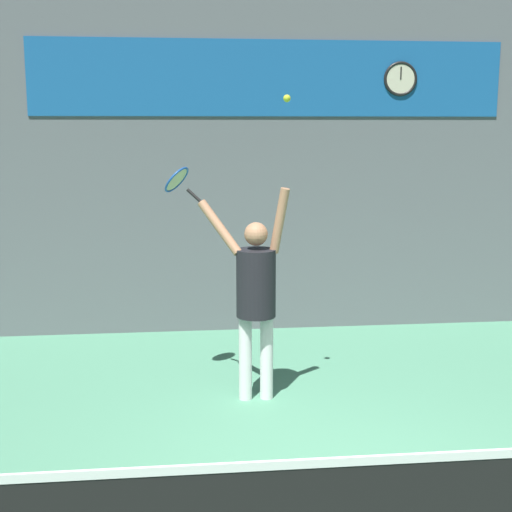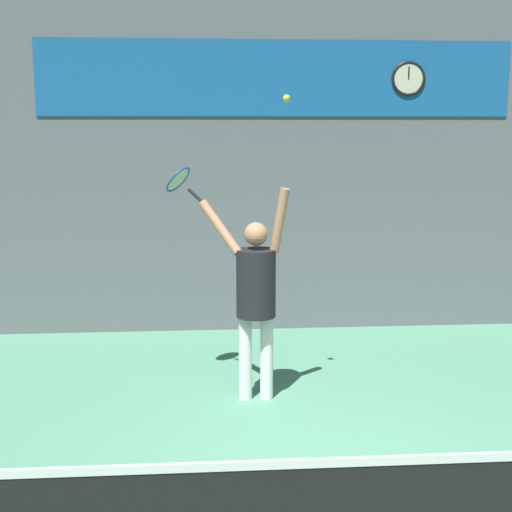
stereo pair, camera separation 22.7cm
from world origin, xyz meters
name	(u,v)px [view 2 (the right image)]	position (x,y,z in m)	size (l,w,h in m)	color
back_wall	(276,141)	(0.00, 4.73, 2.50)	(18.00, 0.10, 5.00)	slate
sponsor_banner	(277,78)	(0.00, 4.67, 3.28)	(6.02, 0.02, 0.95)	#195B9E
scoreboard_clock	(408,79)	(1.69, 4.65, 3.28)	(0.44, 0.04, 0.44)	beige
tennis_player	(256,290)	(-0.45, 2.22, 1.12)	(0.90, 0.52, 2.12)	white
tennis_racket	(179,181)	(-1.19, 2.61, 2.15)	(0.43, 0.39, 0.36)	black
tennis_ball	(287,98)	(-0.18, 2.10, 2.94)	(0.07, 0.07, 0.07)	#CCDB2D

